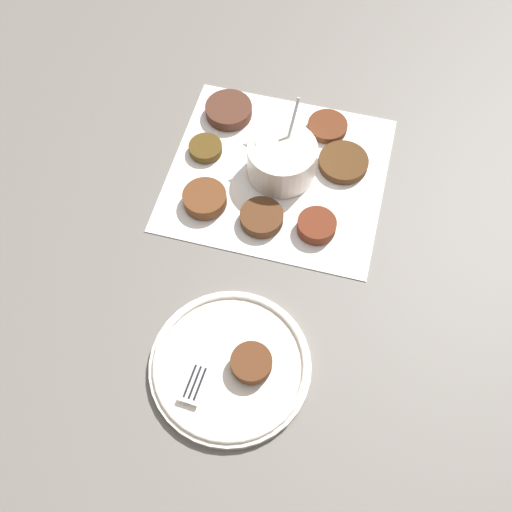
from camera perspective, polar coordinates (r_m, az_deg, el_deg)
The scene contains 13 objects.
ground_plane at distance 1.02m, azimuth 1.58°, elevation 8.74°, with size 4.00×4.00×0.00m, color #605B56.
napkin at distance 1.01m, azimuth 2.06°, elevation 7.87°, with size 0.36×0.34×0.00m.
sauce_bowl at distance 0.98m, azimuth 2.42°, elevation 9.07°, with size 0.12×0.11×0.12m.
fritter_0 at distance 1.02m, azimuth 8.31°, elevation 8.83°, with size 0.08×0.08×0.01m.
fritter_1 at distance 1.08m, azimuth -2.62°, elevation 13.71°, with size 0.08×0.08×0.02m.
fritter_2 at distance 0.94m, azimuth 5.79°, elevation 2.90°, with size 0.06×0.06×0.02m.
fritter_3 at distance 0.96m, azimuth -4.90°, elevation 5.46°, with size 0.07×0.07×0.02m.
fritter_4 at distance 1.07m, azimuth 6.82°, elevation 12.18°, with size 0.07×0.07×0.01m.
fritter_5 at distance 0.94m, azimuth 0.53°, elevation 3.70°, with size 0.07×0.07×0.02m.
fritter_6 at distance 1.03m, azimuth -4.88°, elevation 10.07°, with size 0.06×0.06×0.01m.
serving_plate at distance 0.84m, azimuth -2.47°, elevation -10.36°, with size 0.23×0.23×0.02m.
fritter_on_plate at distance 0.82m, azimuth -0.45°, elevation -10.14°, with size 0.06×0.06×0.02m.
fork at distance 0.84m, azimuth -5.07°, elevation -10.05°, with size 0.04×0.16×0.00m.
Camera 1 is at (-0.11, 0.61, 0.81)m, focal length 42.00 mm.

